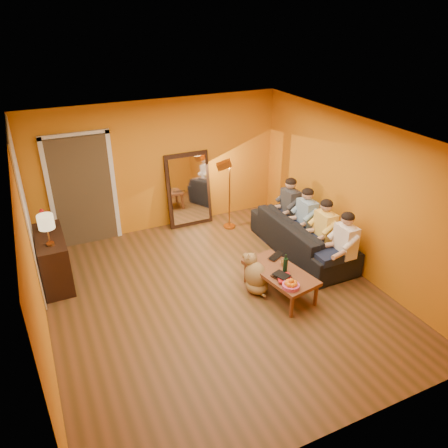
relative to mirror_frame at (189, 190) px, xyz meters
name	(u,v)px	position (x,y,z in m)	size (l,w,h in m)	color
room_shell	(207,214)	(-0.55, -2.26, 0.54)	(5.00, 5.50, 2.60)	brown
white_accent	(26,209)	(-3.04, -0.88, 0.54)	(0.02, 1.90, 2.58)	white
doorway_recess	(82,189)	(-2.05, 0.20, 0.29)	(1.06, 0.30, 2.10)	#3F2D19
door_jamb_left	(50,197)	(-2.62, 0.08, 0.29)	(0.08, 0.06, 2.20)	white
door_jamb_right	(114,187)	(-1.48, 0.08, 0.29)	(0.08, 0.06, 2.20)	white
door_header	(74,135)	(-2.05, 0.08, 1.36)	(1.22, 0.06, 0.08)	white
mirror_frame	(189,190)	(0.00, 0.00, 0.00)	(0.92, 0.06, 1.52)	black
mirror_glass	(189,190)	(0.00, -0.04, 0.00)	(0.78, 0.02, 1.36)	white
sideboard	(53,259)	(-2.79, -1.08, -0.34)	(0.44, 1.18, 0.85)	black
table_lamp	(48,230)	(-2.79, -1.38, 0.34)	(0.24, 0.24, 0.51)	beige
sofa	(302,236)	(1.45, -2.00, -0.42)	(0.91, 2.32, 0.68)	black
coffee_table	(280,282)	(0.40, -2.94, -0.55)	(0.62, 1.22, 0.42)	brown
floor_lamp	(230,195)	(0.67, -0.53, -0.04)	(0.30, 0.24, 1.44)	#C9833B
dog	(256,273)	(0.09, -2.70, -0.44)	(0.35, 0.55, 0.65)	olive
person_far_left	(345,246)	(1.58, -3.00, -0.15)	(0.70, 0.44, 1.22)	white
person_mid_left	(324,232)	(1.58, -2.45, -0.15)	(0.70, 0.44, 1.22)	#FED054
person_mid_right	(306,219)	(1.58, -1.90, -0.15)	(0.70, 0.44, 1.22)	#7FA3C5
person_far_right	(290,208)	(1.58, -1.35, -0.15)	(0.70, 0.44, 1.22)	#323337
fruit_bowl	(291,283)	(0.30, -3.39, -0.26)	(0.26, 0.26, 0.16)	#CF4983
wine_bottle	(285,263)	(0.45, -2.99, -0.18)	(0.07, 0.07, 0.31)	black
tumbler	(283,263)	(0.52, -2.82, -0.30)	(0.09, 0.09, 0.08)	#B27F3F
laptop	(279,257)	(0.58, -2.59, -0.33)	(0.33, 0.22, 0.03)	black
book_lower	(277,280)	(0.22, -3.14, -0.33)	(0.20, 0.27, 0.03)	black
book_mid	(278,278)	(0.23, -3.13, -0.30)	(0.20, 0.28, 0.02)	red
book_upper	(278,277)	(0.22, -3.15, -0.28)	(0.18, 0.24, 0.02)	black
vase	(46,224)	(-2.79, -0.83, 0.20)	(0.20, 0.20, 0.21)	black
flowers	(44,213)	(-2.79, -0.83, 0.41)	(0.17, 0.17, 0.39)	red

